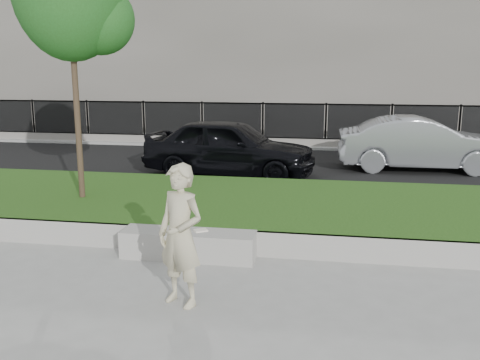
% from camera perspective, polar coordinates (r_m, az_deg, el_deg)
% --- Properties ---
extents(ground, '(90.00, 90.00, 0.00)m').
position_cam_1_polar(ground, '(7.55, -4.90, -10.47)').
color(ground, gray).
rests_on(ground, ground).
extents(grass_bank, '(34.00, 4.00, 0.40)m').
position_cam_1_polar(grass_bank, '(10.26, -0.71, -3.07)').
color(grass_bank, '#13330C').
rests_on(grass_bank, ground).
extents(grass_kerb, '(34.00, 0.08, 0.40)m').
position_cam_1_polar(grass_kerb, '(8.42, -3.14, -6.54)').
color(grass_kerb, gray).
rests_on(grass_kerb, ground).
extents(street, '(34.00, 7.00, 0.04)m').
position_cam_1_polar(street, '(15.60, 2.95, 1.55)').
color(street, black).
rests_on(street, ground).
extents(far_pavement, '(34.00, 3.00, 0.12)m').
position_cam_1_polar(far_pavement, '(20.01, 4.50, 4.01)').
color(far_pavement, gray).
rests_on(far_pavement, ground).
extents(iron_fence, '(32.00, 0.30, 1.50)m').
position_cam_1_polar(iron_fence, '(18.96, 4.24, 5.03)').
color(iron_fence, slate).
rests_on(iron_fence, far_pavement).
extents(building_facade, '(34.00, 10.00, 10.00)m').
position_cam_1_polar(building_facade, '(26.87, 6.13, 16.62)').
color(building_facade, '#615E55').
rests_on(building_facade, ground).
extents(stone_bench, '(2.05, 0.51, 0.42)m').
position_cam_1_polar(stone_bench, '(8.27, -5.51, -6.87)').
color(stone_bench, gray).
rests_on(stone_bench, ground).
extents(man, '(0.76, 0.65, 1.76)m').
position_cam_1_polar(man, '(6.53, -6.36, -5.92)').
color(man, beige).
rests_on(man, ground).
extents(book, '(0.25, 0.23, 0.02)m').
position_cam_1_polar(book, '(8.20, -4.22, -5.37)').
color(book, white).
rests_on(book, stone_bench).
extents(car_dark, '(4.66, 2.38, 1.52)m').
position_cam_1_polar(car_dark, '(13.93, -1.13, 3.52)').
color(car_dark, black).
rests_on(car_dark, street).
extents(car_silver, '(4.49, 1.68, 1.47)m').
position_cam_1_polar(car_silver, '(15.52, 18.74, 3.68)').
color(car_silver, '#94979C').
rests_on(car_silver, street).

